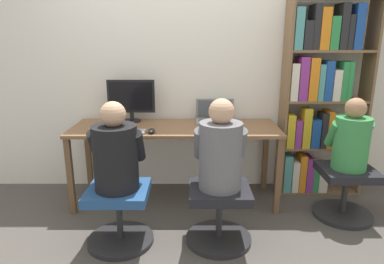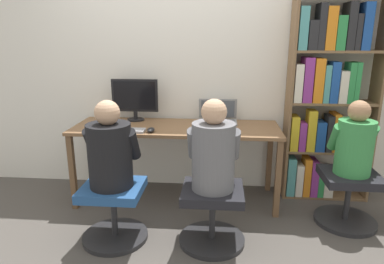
{
  "view_description": "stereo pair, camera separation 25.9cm",
  "coord_description": "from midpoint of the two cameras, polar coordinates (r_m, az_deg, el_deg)",
  "views": [
    {
      "loc": [
        0.16,
        -2.8,
        1.57
      ],
      "look_at": [
        0.17,
        0.11,
        0.76
      ],
      "focal_mm": 32.0,
      "sensor_mm": 36.0,
      "label": 1
    },
    {
      "loc": [
        0.42,
        -2.79,
        1.57
      ],
      "look_at": [
        0.17,
        0.11,
        0.76
      ],
      "focal_mm": 32.0,
      "sensor_mm": 36.0,
      "label": 2
    }
  ],
  "objects": [
    {
      "name": "ground_plane",
      "position": [
        3.22,
        -5.46,
        -13.62
      ],
      "size": [
        14.0,
        14.0,
        0.0
      ],
      "primitive_type": "plane",
      "color": "#4C4742"
    },
    {
      "name": "wall_back",
      "position": [
        3.53,
        -4.98,
        11.18
      ],
      "size": [
        10.0,
        0.05,
        2.6
      ],
      "color": "white",
      "rests_on": "ground_plane"
    },
    {
      "name": "desk",
      "position": [
        3.26,
        -5.27,
        -0.41
      ],
      "size": [
        1.95,
        0.64,
        0.75
      ],
      "color": "brown",
      "rests_on": "ground_plane"
    },
    {
      "name": "desktop_monitor",
      "position": [
        3.45,
        -12.43,
        5.28
      ],
      "size": [
        0.47,
        0.17,
        0.42
      ],
      "color": "black",
      "rests_on": "desk"
    },
    {
      "name": "laptop",
      "position": [
        3.4,
        1.5,
        2.46
      ],
      "size": [
        0.38,
        0.27,
        0.22
      ],
      "color": "gray",
      "rests_on": "desk"
    },
    {
      "name": "keyboard",
      "position": [
        3.1,
        -14.23,
        0.01
      ],
      "size": [
        0.42,
        0.13,
        0.03
      ],
      "color": "#B2B2B7",
      "rests_on": "desk"
    },
    {
      "name": "computer_mouse_by_keyboard",
      "position": [
        3.04,
        -9.38,
        0.16
      ],
      "size": [
        0.06,
        0.11,
        0.04
      ],
      "color": "black",
      "rests_on": "desk"
    },
    {
      "name": "office_chair_left",
      "position": [
        2.8,
        -14.89,
        -12.94
      ],
      "size": [
        0.52,
        0.52,
        0.46
      ],
      "color": "#262628",
      "rests_on": "ground_plane"
    },
    {
      "name": "office_chair_right",
      "position": [
        2.73,
        1.6,
        -13.16
      ],
      "size": [
        0.52,
        0.52,
        0.46
      ],
      "color": "#262628",
      "rests_on": "ground_plane"
    },
    {
      "name": "person_at_monitor",
      "position": [
        2.61,
        -15.61,
        -3.39
      ],
      "size": [
        0.41,
        0.35,
        0.67
      ],
      "color": "black",
      "rests_on": "office_chair_left"
    },
    {
      "name": "person_at_laptop",
      "position": [
        2.53,
        1.68,
        -3.13
      ],
      "size": [
        0.39,
        0.34,
        0.69
      ],
      "color": "slate",
      "rests_on": "office_chair_right"
    },
    {
      "name": "bookshelf",
      "position": [
        3.54,
        18.23,
        5.24
      ],
      "size": [
        0.82,
        0.27,
        1.93
      ],
      "color": "brown",
      "rests_on": "ground_plane"
    },
    {
      "name": "office_chair_side",
      "position": [
        3.32,
        21.95,
        -8.93
      ],
      "size": [
        0.52,
        0.52,
        0.46
      ],
      "color": "#262628",
      "rests_on": "ground_plane"
    },
    {
      "name": "person_near_shelf",
      "position": [
        3.16,
        22.78,
        -1.06
      ],
      "size": [
        0.36,
        0.31,
        0.62
      ],
      "color": "#388C47",
      "rests_on": "office_chair_side"
    }
  ]
}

